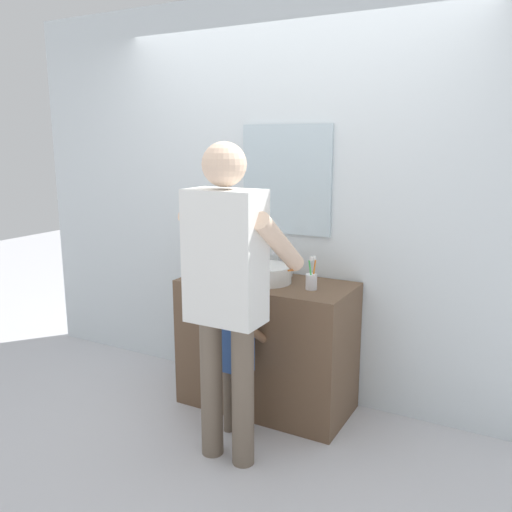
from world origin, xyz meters
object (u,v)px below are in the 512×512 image
at_px(child_toddler, 236,351).
at_px(adult_parent, 227,277).
at_px(toothbrush_cup, 311,281).
at_px(soap_bottle, 224,264).

relative_size(child_toddler, adult_parent, 0.51).
bearing_deg(toothbrush_cup, soap_bottle, 172.67).
height_order(toothbrush_cup, adult_parent, adult_parent).
bearing_deg(child_toddler, adult_parent, -68.38).
bearing_deg(adult_parent, toothbrush_cup, 69.36).
xyz_separation_m(soap_bottle, child_toddler, (0.36, -0.45, -0.40)).
bearing_deg(adult_parent, child_toddler, 111.62).
bearing_deg(soap_bottle, child_toddler, -51.30).
bearing_deg(adult_parent, soap_bottle, 123.46).
bearing_deg(soap_bottle, adult_parent, -56.54).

